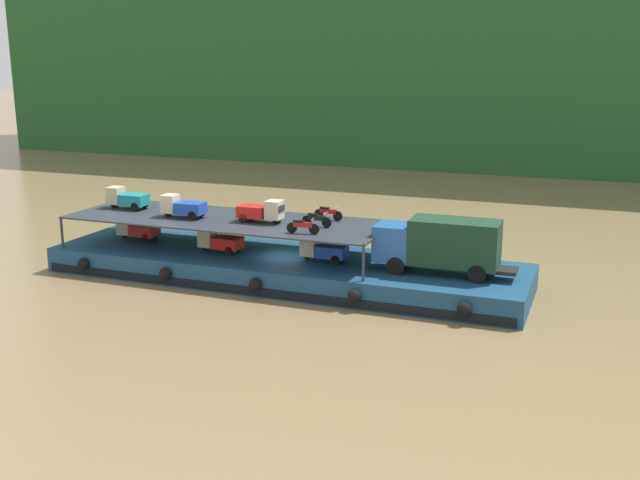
{
  "coord_description": "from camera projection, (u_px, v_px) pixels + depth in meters",
  "views": [
    {
      "loc": [
        17.79,
        -40.01,
        13.3
      ],
      "look_at": [
        2.36,
        0.0,
        2.7
      ],
      "focal_mm": 42.29,
      "sensor_mm": 36.0,
      "label": 1
    }
  ],
  "objects": [
    {
      "name": "motorcycle_upper_stbd",
      "position": [
        328.0,
        213.0,
        45.75
      ],
      "size": [
        1.9,
        0.55,
        0.87
      ],
      "color": "black",
      "rests_on": "cargo_rack"
    },
    {
      "name": "cargo_barge",
      "position": [
        283.0,
        268.0,
        45.43
      ],
      "size": [
        29.09,
        7.96,
        1.5
      ],
      "color": "navy",
      "rests_on": "ground"
    },
    {
      "name": "mini_truck_lower_aft",
      "position": [
        220.0,
        241.0,
        46.07
      ],
      "size": [
        2.78,
        1.27,
        1.38
      ],
      "color": "red",
      "rests_on": "cargo_barge"
    },
    {
      "name": "cargo_rack",
      "position": [
        226.0,
        220.0,
        46.15
      ],
      "size": [
        19.89,
        6.58,
        2.0
      ],
      "color": "#2D333D",
      "rests_on": "cargo_barge"
    },
    {
      "name": "mini_truck_lower_mid",
      "position": [
        323.0,
        250.0,
        44.03
      ],
      "size": [
        2.74,
        1.2,
        1.38
      ],
      "color": "#1E47B7",
      "rests_on": "cargo_barge"
    },
    {
      "name": "mini_truck_lower_stern",
      "position": [
        137.0,
        229.0,
        49.28
      ],
      "size": [
        2.76,
        1.24,
        1.38
      ],
      "color": "red",
      "rests_on": "cargo_barge"
    },
    {
      "name": "covered_lorry",
      "position": [
        440.0,
        244.0,
        41.22
      ],
      "size": [
        7.88,
        2.36,
        3.1
      ],
      "color": "#285BA3",
      "rests_on": "cargo_barge"
    },
    {
      "name": "mini_truck_upper_mid",
      "position": [
        182.0,
        207.0,
        46.3
      ],
      "size": [
        2.79,
        1.28,
        1.38
      ],
      "color": "#1E47B7",
      "rests_on": "cargo_rack"
    },
    {
      "name": "mini_truck_upper_fore",
      "position": [
        261.0,
        211.0,
        44.96
      ],
      "size": [
        2.75,
        1.21,
        1.38
      ],
      "color": "red",
      "rests_on": "cargo_rack"
    },
    {
      "name": "motorcycle_upper_port",
      "position": [
        303.0,
        226.0,
        42.18
      ],
      "size": [
        1.9,
        0.55,
        0.87
      ],
      "color": "black",
      "rests_on": "cargo_rack"
    },
    {
      "name": "mini_truck_upper_stern",
      "position": [
        127.0,
        198.0,
        48.99
      ],
      "size": [
        2.75,
        1.22,
        1.38
      ],
      "color": "teal",
      "rests_on": "cargo_rack"
    },
    {
      "name": "ground_plane",
      "position": [
        284.0,
        280.0,
        45.64
      ],
      "size": [
        400.0,
        400.0,
        0.0
      ],
      "primitive_type": "plane",
      "color": "olive"
    },
    {
      "name": "motorcycle_upper_centre",
      "position": [
        316.0,
        219.0,
        43.96
      ],
      "size": [
        1.9,
        0.55,
        0.87
      ],
      "color": "black",
      "rests_on": "cargo_rack"
    }
  ]
}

